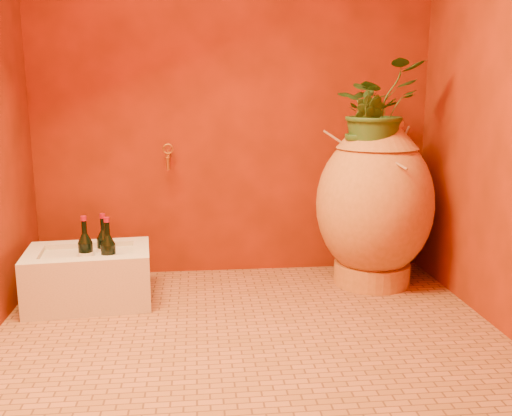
{
  "coord_description": "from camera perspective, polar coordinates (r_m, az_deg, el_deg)",
  "views": [
    {
      "loc": [
        -0.23,
        -2.63,
        1.18
      ],
      "look_at": [
        0.07,
        0.35,
        0.55
      ],
      "focal_mm": 40.0,
      "sensor_mm": 36.0,
      "label": 1
    }
  ],
  "objects": [
    {
      "name": "wall_back",
      "position": [
        3.64,
        -2.29,
        12.89
      ],
      "size": [
        2.5,
        0.02,
        2.5
      ],
      "primitive_type": "cube",
      "color": "#511A04",
      "rests_on": "ground"
    },
    {
      "name": "wine_bottle_c",
      "position": [
        3.27,
        -16.65,
        -4.47
      ],
      "size": [
        0.08,
        0.08,
        0.34
      ],
      "color": "black",
      "rests_on": "stone_basin"
    },
    {
      "name": "plant_side",
      "position": [
        3.38,
        10.75,
        7.7
      ],
      "size": [
        0.28,
        0.25,
        0.4
      ],
      "primitive_type": "imported",
      "rotation": [
        0.0,
        0.0,
        -0.44
      ],
      "color": "#274E1B",
      "rests_on": "amphora"
    },
    {
      "name": "wine_bottle_a",
      "position": [
        3.19,
        -14.52,
        -4.74
      ],
      "size": [
        0.08,
        0.08,
        0.34
      ],
      "color": "black",
      "rests_on": "stone_basin"
    },
    {
      "name": "amphora",
      "position": [
        3.52,
        11.77,
        0.44
      ],
      "size": [
        0.73,
        0.73,
        1.01
      ],
      "rotation": [
        0.0,
        0.0,
        0.03
      ],
      "color": "#BC7B35",
      "rests_on": "floor"
    },
    {
      "name": "plant_main",
      "position": [
        3.42,
        11.9,
        9.68
      ],
      "size": [
        0.64,
        0.61,
        0.56
      ],
      "primitive_type": "imported",
      "rotation": [
        0.0,
        0.0,
        0.44
      ],
      "color": "#274E1B",
      "rests_on": "amphora"
    },
    {
      "name": "stone_basin",
      "position": [
        3.35,
        -16.33,
        -6.66
      ],
      "size": [
        0.71,
        0.51,
        0.31
      ],
      "rotation": [
        0.0,
        0.0,
        0.09
      ],
      "color": "beige",
      "rests_on": "floor"
    },
    {
      "name": "wall_right",
      "position": [
        3.02,
        24.05,
        12.12
      ],
      "size": [
        0.02,
        2.0,
        2.5
      ],
      "primitive_type": "cube",
      "color": "#511A04",
      "rests_on": "ground"
    },
    {
      "name": "wall_tap",
      "position": [
        3.58,
        -8.8,
        5.23
      ],
      "size": [
        0.07,
        0.14,
        0.16
      ],
      "color": "#AA8027",
      "rests_on": "wall_back"
    },
    {
      "name": "floor",
      "position": [
        2.9,
        -0.78,
        -12.26
      ],
      "size": [
        2.5,
        2.5,
        0.0
      ],
      "primitive_type": "plane",
      "color": "#985831",
      "rests_on": "ground"
    },
    {
      "name": "wine_bottle_b",
      "position": [
        3.34,
        -14.93,
        -4.09
      ],
      "size": [
        0.08,
        0.08,
        0.33
      ],
      "color": "black",
      "rests_on": "stone_basin"
    }
  ]
}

